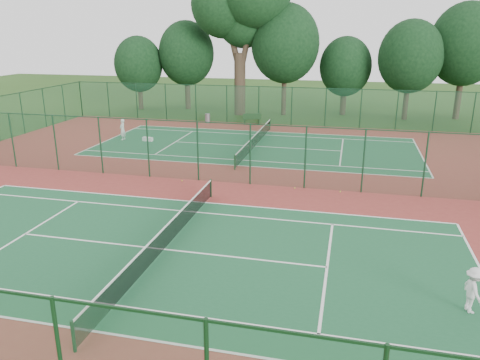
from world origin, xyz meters
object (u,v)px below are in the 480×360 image
player_far (123,129)px  bench (252,119)px  player_near (473,290)px  kit_bag (148,139)px  big_tree (241,3)px  trash_bin (208,118)px

player_far → bench: 12.34m
player_near → kit_bag: size_ratio=1.78×
player_far → big_tree: 18.44m
player_far → kit_bag: player_far is taller
player_far → bench: player_far is taller
player_far → trash_bin: 9.65m
player_near → big_tree: bearing=8.9°
player_far → bench: (8.67, 8.77, -0.31)m
trash_bin → kit_bag: trash_bin is taller
player_far → bench: bearing=137.9°
bench → big_tree: size_ratio=0.11×
player_far → big_tree: bearing=158.0°
player_far → player_near: bearing=50.4°
bench → kit_bag: (-6.58, -8.73, -0.38)m
big_tree → bench: bearing=-66.8°
player_near → player_far: player_far is taller
player_far → kit_bag: 2.20m
player_far → trash_bin: player_far is taller
player_far → bench: size_ratio=0.96×
player_near → trash_bin: player_near is taller
big_tree → player_far: bearing=-114.6°
player_far → kit_bag: (2.09, 0.05, -0.69)m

